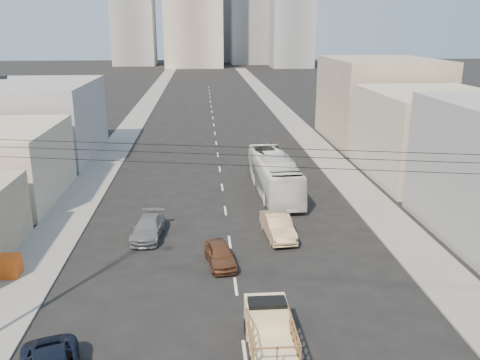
{
  "coord_description": "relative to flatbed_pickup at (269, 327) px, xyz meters",
  "views": [
    {
      "loc": [
        -1.62,
        -16.8,
        13.57
      ],
      "look_at": [
        0.87,
        16.51,
        3.5
      ],
      "focal_mm": 38.0,
      "sensor_mm": 36.0,
      "label": 1
    }
  ],
  "objects": [
    {
      "name": "sedan_brown",
      "position": [
        -1.82,
        8.48,
        -0.45
      ],
      "size": [
        2.08,
        3.95,
        1.28
      ],
      "primitive_type": "imported",
      "rotation": [
        0.0,
        0.0,
        0.16
      ],
      "color": "#58321E",
      "rests_on": "ground"
    },
    {
      "name": "flatbed_pickup",
      "position": [
        0.0,
        0.0,
        0.0
      ],
      "size": [
        1.95,
        4.41,
        1.9
      ],
      "color": "beige",
      "rests_on": "ground"
    },
    {
      "name": "bldg_left_far",
      "position": [
        -20.58,
        36.72,
        2.91
      ],
      "size": [
        12.0,
        16.0,
        8.0
      ],
      "primitive_type": "cube",
      "color": "#959598",
      "rests_on": "ground"
    },
    {
      "name": "sedan_grey",
      "position": [
        -6.49,
        12.95,
        -0.43
      ],
      "size": [
        2.27,
        4.74,
        1.33
      ],
      "primitive_type": "imported",
      "rotation": [
        0.0,
        0.0,
        -0.09
      ],
      "color": "slate",
      "rests_on": "ground"
    },
    {
      "name": "bldg_right_mid",
      "position": [
        18.42,
        25.72,
        2.91
      ],
      "size": [
        11.0,
        14.0,
        8.0
      ],
      "primitive_type": "cube",
      "color": "#B2AB90",
      "rests_on": "ground"
    },
    {
      "name": "midrise_back",
      "position": [
        4.92,
        197.72,
        20.91
      ],
      "size": [
        18.0,
        18.0,
        44.0
      ],
      "primitive_type": "cube",
      "color": "#959598",
      "rests_on": "ground"
    },
    {
      "name": "midrise_east",
      "position": [
        28.92,
        162.72,
        12.91
      ],
      "size": [
        14.0,
        14.0,
        28.0
      ],
      "primitive_type": "cube",
      "color": "gray",
      "rests_on": "ground"
    },
    {
      "name": "city_bus",
      "position": [
        3.24,
        21.76,
        0.57
      ],
      "size": [
        3.34,
        12.06,
        3.33
      ],
      "primitive_type": "imported",
      "rotation": [
        0.0,
        0.0,
        0.05
      ],
      "color": "white",
      "rests_on": "ground"
    },
    {
      "name": "crate_stack",
      "position": [
        -14.08,
        7.74,
        -0.4
      ],
      "size": [
        1.8,
        1.2,
        1.14
      ],
      "color": "#D05113",
      "rests_on": "sidewalk_left"
    },
    {
      "name": "lane_dashes",
      "position": [
        -1.08,
        50.72,
        -1.09
      ],
      "size": [
        0.15,
        104.0,
        0.01
      ],
      "color": "silver",
      "rests_on": "ground"
    },
    {
      "name": "overhead_wires",
      "position": [
        -1.08,
        -0.78,
        7.87
      ],
      "size": [
        23.01,
        5.02,
        0.72
      ],
      "color": "black",
      "rests_on": "ground"
    },
    {
      "name": "bldg_right_far",
      "position": [
        18.92,
        41.72,
        3.91
      ],
      "size": [
        12.0,
        16.0,
        10.0
      ],
      "primitive_type": "cube",
      "color": "gray",
      "rests_on": "ground"
    },
    {
      "name": "midrise_ne",
      "position": [
        16.92,
        182.72,
        18.91
      ],
      "size": [
        16.0,
        16.0,
        40.0
      ],
      "primitive_type": "cube",
      "color": "gray",
      "rests_on": "ground"
    },
    {
      "name": "sedan_tan",
      "position": [
        2.2,
        12.35,
        -0.33
      ],
      "size": [
        2.03,
        4.79,
        1.54
      ],
      "primitive_type": "imported",
      "rotation": [
        0.0,
        0.0,
        0.09
      ],
      "color": "tan",
      "rests_on": "ground"
    },
    {
      "name": "midrise_nw",
      "position": [
        -27.08,
        177.72,
        15.91
      ],
      "size": [
        15.0,
        15.0,
        34.0
      ],
      "primitive_type": "cube",
      "color": "gray",
      "rests_on": "ground"
    },
    {
      "name": "sidewalk_right",
      "position": [
        10.67,
        67.72,
        -1.03
      ],
      "size": [
        3.5,
        180.0,
        0.12
      ],
      "primitive_type": "cube",
      "color": "gray",
      "rests_on": "ground"
    },
    {
      "name": "sidewalk_left",
      "position": [
        -12.83,
        67.72,
        -1.03
      ],
      "size": [
        3.5,
        180.0,
        0.12
      ],
      "primitive_type": "cube",
      "color": "gray",
      "rests_on": "ground"
    }
  ]
}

